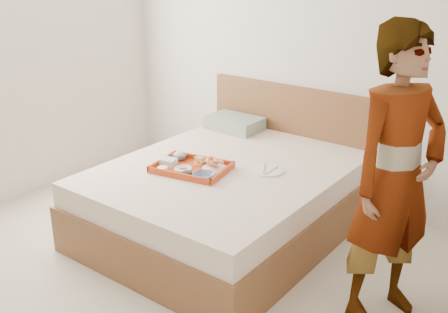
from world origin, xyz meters
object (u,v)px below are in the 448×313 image
Objects in this scene: bed at (227,199)px; person at (396,179)px; tray at (192,167)px; dinner_plate at (268,171)px.

person is at bearing -9.87° from bed.
dinner_plate is at bearing 23.91° from tray.
dinner_plate is (0.30, 0.10, 0.27)m from bed.
tray reaches higher than dinner_plate.
bed is 0.39m from tray.
tray is (-0.16, -0.22, 0.29)m from bed.
dinner_plate is 0.13× the size of person.
person is (1.03, -0.33, 0.32)m from dinner_plate.
tray is at bearing 113.75° from person.
person is (1.32, -0.23, 0.59)m from bed.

